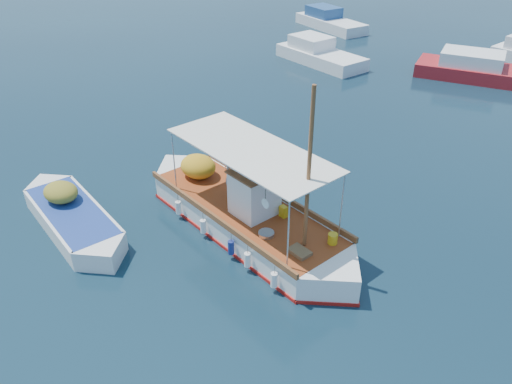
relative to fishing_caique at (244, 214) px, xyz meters
The scene contains 6 objects.
ground 0.95m from the fishing_caique, 26.54° to the left, with size 160.00×160.00×0.00m, color black.
fishing_caique is the anchor object (origin of this frame).
dinghy 5.90m from the fishing_caique, 141.06° to the right, with size 6.25×2.72×1.56m.
bg_boat_nw 19.53m from the fishing_caique, 116.04° to the left, with size 6.77×3.77×1.80m.
bg_boat_n 21.08m from the fishing_caique, 86.41° to the left, with size 9.25×4.81×1.80m.
bg_boat_far_w 29.23m from the fishing_caique, 116.81° to the left, with size 7.11×4.37×1.80m.
Camera 1 is at (8.57, -10.91, 10.03)m, focal length 35.00 mm.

